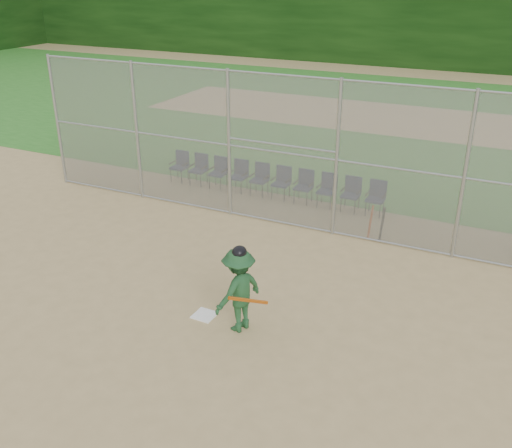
% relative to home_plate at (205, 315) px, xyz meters
% --- Properties ---
extents(ground, '(100.00, 100.00, 0.00)m').
position_rel_home_plate_xyz_m(ground, '(0.06, -0.26, -0.01)').
color(ground, tan).
rests_on(ground, ground).
extents(grass_strip, '(100.00, 100.00, 0.00)m').
position_rel_home_plate_xyz_m(grass_strip, '(0.06, 17.74, -0.00)').
color(grass_strip, '#296F21').
rests_on(grass_strip, ground).
extents(dirt_patch_far, '(24.00, 24.00, 0.00)m').
position_rel_home_plate_xyz_m(dirt_patch_far, '(0.06, 17.74, -0.00)').
color(dirt_patch_far, tan).
rests_on(dirt_patch_far, ground).
extents(backstop_fence, '(16.09, 0.09, 4.00)m').
position_rel_home_plate_xyz_m(backstop_fence, '(0.06, 4.74, 2.06)').
color(backstop_fence, gray).
rests_on(backstop_fence, ground).
extents(home_plate, '(0.44, 0.44, 0.02)m').
position_rel_home_plate_xyz_m(home_plate, '(0.00, 0.00, 0.00)').
color(home_plate, white).
rests_on(home_plate, ground).
extents(batter_at_plate, '(1.12, 1.37, 1.76)m').
position_rel_home_plate_xyz_m(batter_at_plate, '(0.82, -0.08, 0.84)').
color(batter_at_plate, '#1D4A26').
rests_on(batter_at_plate, ground).
extents(spare_bats, '(0.36, 0.36, 0.82)m').
position_rel_home_plate_xyz_m(spare_bats, '(2.12, 5.00, 0.40)').
color(spare_bats, '#D84C14').
rests_on(spare_bats, ground).
extents(chair_0, '(0.54, 0.52, 0.96)m').
position_rel_home_plate_xyz_m(chair_0, '(-4.70, 6.44, 0.47)').
color(chair_0, '#101B3C').
rests_on(chair_0, ground).
extents(chair_1, '(0.54, 0.52, 0.96)m').
position_rel_home_plate_xyz_m(chair_1, '(-3.99, 6.44, 0.47)').
color(chair_1, '#101B3C').
rests_on(chair_1, ground).
extents(chair_2, '(0.54, 0.52, 0.96)m').
position_rel_home_plate_xyz_m(chair_2, '(-3.27, 6.44, 0.47)').
color(chair_2, '#101B3C').
rests_on(chair_2, ground).
extents(chair_3, '(0.54, 0.52, 0.96)m').
position_rel_home_plate_xyz_m(chair_3, '(-2.56, 6.44, 0.47)').
color(chair_3, '#101B3C').
rests_on(chair_3, ground).
extents(chair_4, '(0.54, 0.52, 0.96)m').
position_rel_home_plate_xyz_m(chair_4, '(-1.85, 6.44, 0.47)').
color(chair_4, '#101B3C').
rests_on(chair_4, ground).
extents(chair_5, '(0.54, 0.52, 0.96)m').
position_rel_home_plate_xyz_m(chair_5, '(-1.14, 6.44, 0.47)').
color(chair_5, '#101B3C').
rests_on(chair_5, ground).
extents(chair_6, '(0.54, 0.52, 0.96)m').
position_rel_home_plate_xyz_m(chair_6, '(-0.43, 6.44, 0.47)').
color(chair_6, '#101B3C').
rests_on(chair_6, ground).
extents(chair_7, '(0.54, 0.52, 0.96)m').
position_rel_home_plate_xyz_m(chair_7, '(0.29, 6.44, 0.47)').
color(chair_7, '#101B3C').
rests_on(chair_7, ground).
extents(chair_8, '(0.54, 0.52, 0.96)m').
position_rel_home_plate_xyz_m(chair_8, '(1.00, 6.44, 0.47)').
color(chair_8, '#101B3C').
rests_on(chair_8, ground).
extents(chair_9, '(0.54, 0.52, 0.96)m').
position_rel_home_plate_xyz_m(chair_9, '(1.71, 6.44, 0.47)').
color(chair_9, '#101B3C').
rests_on(chair_9, ground).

